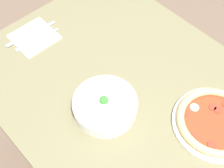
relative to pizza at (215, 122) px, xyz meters
name	(u,v)px	position (x,y,z in m)	size (l,w,h in m)	color
dining_table	(145,118)	(0.21, 0.11, -0.12)	(1.34, 0.85, 0.73)	#706B4C
pizza	(215,122)	(0.00, 0.00, 0.00)	(0.28, 0.28, 0.04)	white
bowl	(105,105)	(0.29, 0.23, 0.01)	(0.22, 0.22, 0.07)	white
napkin	(34,37)	(0.75, 0.21, -0.02)	(0.17, 0.17, 0.00)	white
fork	(38,39)	(0.72, 0.21, -0.01)	(0.03, 0.20, 0.00)	silver
knife	(33,33)	(0.77, 0.21, -0.01)	(0.03, 0.23, 0.01)	silver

